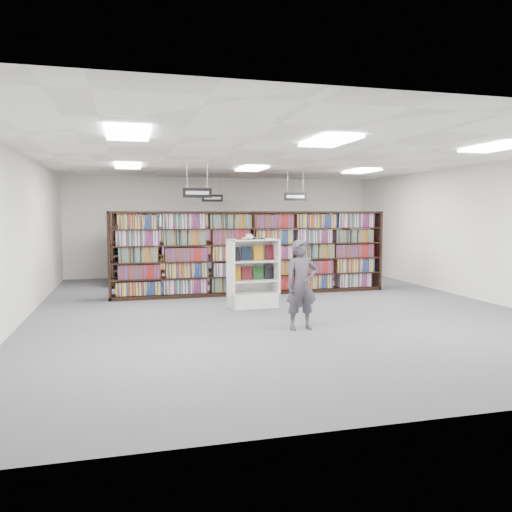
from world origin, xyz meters
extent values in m
plane|color=#525257|center=(0.00, 0.00, 0.00)|extent=(12.00, 12.00, 0.00)
cube|color=white|center=(0.00, 0.00, 3.20)|extent=(10.00, 12.00, 0.10)
cube|color=white|center=(0.00, 6.00, 1.60)|extent=(10.00, 0.10, 3.20)
cube|color=white|center=(0.00, -6.00, 1.60)|extent=(10.00, 0.10, 3.20)
cube|color=white|center=(-5.00, 0.00, 1.60)|extent=(0.10, 12.00, 3.20)
cube|color=white|center=(5.00, 0.00, 1.60)|extent=(0.10, 12.00, 3.20)
cube|color=black|center=(0.00, 2.00, 1.05)|extent=(7.00, 0.60, 2.10)
cube|color=maroon|center=(0.00, 2.00, 1.05)|extent=(6.88, 0.42, 1.98)
cube|color=black|center=(0.00, 4.00, 1.05)|extent=(7.00, 0.60, 2.10)
cube|color=maroon|center=(0.00, 4.00, 1.05)|extent=(6.88, 0.42, 1.98)
cube|color=black|center=(0.00, 5.70, 1.05)|extent=(7.00, 0.60, 2.10)
cube|color=maroon|center=(0.00, 5.70, 1.05)|extent=(6.88, 0.42, 1.98)
cylinder|color=#B2B2B7|center=(-1.73, 1.00, 2.91)|extent=(0.01, 0.01, 0.58)
cylinder|color=#B2B2B7|center=(-1.27, 1.00, 2.91)|extent=(0.01, 0.01, 0.58)
cube|color=black|center=(-1.50, 1.00, 2.51)|extent=(0.65, 0.02, 0.22)
cube|color=white|center=(-1.50, 0.99, 2.51)|extent=(0.52, 0.00, 0.08)
cylinder|color=#B2B2B7|center=(1.27, 3.00, 2.91)|extent=(0.01, 0.01, 0.58)
cylinder|color=#B2B2B7|center=(1.73, 3.00, 2.91)|extent=(0.01, 0.01, 0.58)
cube|color=black|center=(1.50, 3.00, 2.51)|extent=(0.65, 0.02, 0.22)
cube|color=white|center=(1.50, 2.99, 2.51)|extent=(0.52, 0.00, 0.08)
cylinder|color=#B2B2B7|center=(-0.73, 5.00, 2.91)|extent=(0.01, 0.01, 0.58)
cylinder|color=#B2B2B7|center=(-0.27, 5.00, 2.91)|extent=(0.01, 0.01, 0.58)
cube|color=black|center=(-0.50, 5.00, 2.51)|extent=(0.65, 0.02, 0.22)
cube|color=white|center=(-0.50, 4.99, 2.51)|extent=(0.52, 0.00, 0.08)
cube|color=white|center=(-3.00, -3.00, 3.16)|extent=(0.60, 1.20, 0.04)
cube|color=white|center=(0.00, -3.00, 3.16)|extent=(0.60, 1.20, 0.04)
cube|color=white|center=(3.00, -3.00, 3.16)|extent=(0.60, 1.20, 0.04)
cube|color=white|center=(-3.00, 2.00, 3.16)|extent=(0.60, 1.20, 0.04)
cube|color=white|center=(0.00, 2.00, 3.16)|extent=(0.60, 1.20, 0.04)
cube|color=white|center=(3.00, 2.00, 3.16)|extent=(0.60, 1.20, 0.04)
cube|color=white|center=(-0.40, 0.23, 0.16)|extent=(1.11, 0.62, 0.32)
cube|color=white|center=(-0.91, 0.18, 0.75)|extent=(0.09, 0.54, 1.49)
cube|color=white|center=(0.11, 0.27, 0.75)|extent=(0.09, 0.54, 1.49)
cube|color=white|center=(-0.42, 0.48, 0.75)|extent=(1.07, 0.12, 1.49)
cube|color=white|center=(-0.40, 0.23, 1.48)|extent=(1.11, 0.62, 0.03)
cube|color=white|center=(-0.40, 0.23, 0.59)|extent=(1.03, 0.58, 0.02)
cube|color=white|center=(-0.40, 0.23, 1.01)|extent=(1.03, 0.58, 0.02)
cube|color=black|center=(-0.82, 0.24, 1.19)|extent=(0.22, 0.09, 0.32)
cube|color=black|center=(-0.54, 0.26, 1.19)|extent=(0.22, 0.09, 0.32)
cube|color=orange|center=(-0.27, 0.29, 1.19)|extent=(0.22, 0.09, 0.32)
cube|color=maroon|center=(0.01, 0.31, 1.19)|extent=(0.22, 0.09, 0.32)
cube|color=orange|center=(-0.80, 0.24, 0.75)|extent=(0.24, 0.08, 0.30)
cube|color=maroon|center=(-0.53, 0.27, 0.75)|extent=(0.24, 0.08, 0.30)
cube|color=#19491D|center=(-0.27, 0.29, 0.75)|extent=(0.24, 0.08, 0.30)
cube|color=black|center=(-0.01, 0.31, 0.75)|extent=(0.24, 0.08, 0.30)
cube|color=black|center=(-0.47, 0.23, 1.50)|extent=(0.63, 0.38, 0.01)
cube|color=white|center=(-0.61, 0.23, 1.51)|extent=(0.29, 0.34, 0.05)
cube|color=white|center=(-0.32, 0.23, 1.51)|extent=(0.28, 0.34, 0.07)
cylinder|color=white|center=(-0.49, 0.23, 1.55)|extent=(0.11, 0.32, 0.10)
imported|color=#47424C|center=(-0.08, -2.00, 0.80)|extent=(0.60, 0.40, 1.59)
camera|label=1|loc=(-3.02, -10.24, 2.07)|focal=35.00mm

